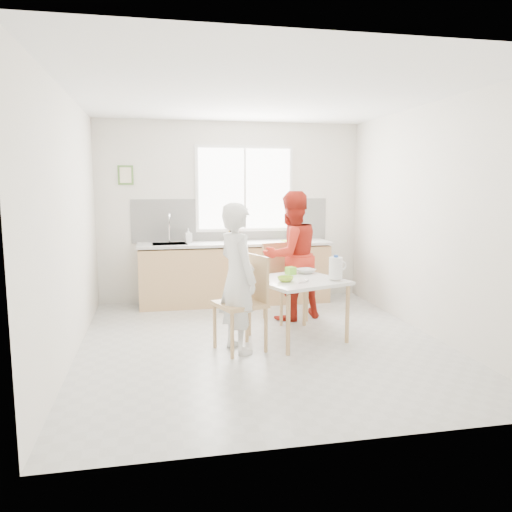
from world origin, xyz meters
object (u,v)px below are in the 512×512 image
Objects in this scene: person_red at (291,256)px; milk_jug at (336,268)px; bowl_green at (285,279)px; wine_bottle_b at (236,231)px; person_white at (238,278)px; bowl_white at (306,271)px; wine_bottle_a at (232,231)px; chair_left at (246,298)px; chair_far at (282,278)px; dining_table at (297,285)px.

person_red is 1.06m from milk_jug.
wine_bottle_b is (-0.21, 2.10, 0.34)m from bowl_green.
person_red reaches higher than person_white.
bowl_green is 0.58m from bowl_white.
wine_bottle_a reaches higher than bowl_green.
chair_far is (0.69, 1.12, -0.01)m from chair_left.
wine_bottle_a reaches higher than bowl_white.
wine_bottle_a is at bearing 97.89° from bowl_green.
chair_left is at bearing -160.54° from dining_table.
dining_table is 0.23m from bowl_green.
person_white is at bearing 32.24° from person_red.
dining_table is at bearing -76.76° from wine_bottle_a.
person_red is 1.25m from wine_bottle_a.
milk_jug is at bearing -104.36° from person_white.
milk_jug is at bearing -21.52° from dining_table.
milk_jug is (0.23, -1.04, 0.00)m from person_red.
wine_bottle_b reaches higher than milk_jug.
milk_jug is at bearing -70.04° from wine_bottle_b.
bowl_white is (0.03, -0.54, -0.11)m from person_red.
milk_jug is (0.34, -1.05, 0.29)m from chair_far.
person_red reaches higher than dining_table.
person_white reaches higher than dining_table.
chair_far reaches higher than bowl_white.
chair_left is 1.02m from bowl_white.
wine_bottle_b is at bearing -28.38° from person_white.
chair_far is 1.42m from person_white.
person_white is 8.91× the size of bowl_green.
person_red is 9.47× the size of bowl_green.
chair_left is at bearing -94.69° from wine_bottle_a.
bowl_green is 2.14m from wine_bottle_b.
bowl_white is 1.77m from wine_bottle_a.
chair_far is 1.15m from milk_jug.
milk_jug is (0.20, -0.49, 0.12)m from bowl_white.
dining_table is 1.14× the size of chair_left.
person_white is 4.95× the size of wine_bottle_a.
bowl_green is at bearing 51.67° from person_red.
dining_table is at bearing 90.00° from chair_left.
person_white is at bearing 165.64° from milk_jug.
bowl_green is (-0.17, -0.11, 0.10)m from dining_table.
milk_jug is at bearing -91.35° from chair_far.
person_white reaches higher than bowl_green.
dining_table is 0.74× the size of person_white.
chair_far is at bearing -68.29° from wine_bottle_b.
person_white reaches higher than chair_far.
wine_bottle_b reaches higher than bowl_white.
person_white reaches higher than wine_bottle_b.
chair_left is 0.25m from person_white.
chair_left reaches higher than milk_jug.
chair_left is at bearing 164.24° from milk_jug.
bowl_white is at bearing 92.57° from milk_jug.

